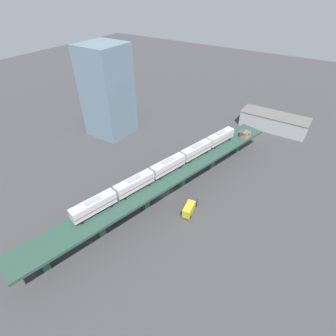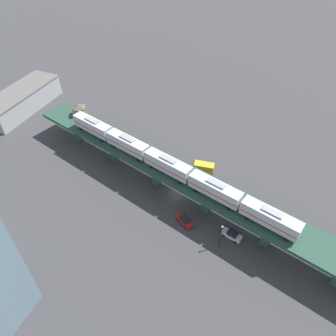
{
  "view_description": "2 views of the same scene",
  "coord_description": "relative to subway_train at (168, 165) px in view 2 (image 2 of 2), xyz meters",
  "views": [
    {
      "loc": [
        33.92,
        -51.18,
        56.45
      ],
      "look_at": [
        -0.91,
        2.11,
        8.76
      ],
      "focal_mm": 28.0,
      "sensor_mm": 36.0,
      "label": 1
    },
    {
      "loc": [
        -52.08,
        -20.29,
        59.43
      ],
      "look_at": [
        -0.91,
        2.11,
        8.76
      ],
      "focal_mm": 35.0,
      "sensor_mm": 36.0,
      "label": 2
    }
  ],
  "objects": [
    {
      "name": "street_lamp",
      "position": [
        -9.64,
        -16.13,
        -5.69
      ],
      "size": [
        0.44,
        0.44,
        6.94
      ],
      "color": "black",
      "rests_on": "ground"
    },
    {
      "name": "street_car_white",
      "position": [
        -6.29,
        -17.94,
        -8.86
      ],
      "size": [
        2.7,
        4.68,
        1.89
      ],
      "color": "silver",
      "rests_on": "ground"
    },
    {
      "name": "subway_train",
      "position": [
        0.0,
        0.0,
        0.0
      ],
      "size": [
        18.16,
        61.15,
        4.45
      ],
      "color": "#ADB2BA",
      "rests_on": "elevated_viaduct"
    },
    {
      "name": "warehouse_building",
      "position": [
        16.63,
        60.22,
        -6.39
      ],
      "size": [
        28.6,
        10.32,
        6.8
      ],
      "color": "#99999E",
      "rests_on": "ground"
    },
    {
      "name": "elevated_viaduct",
      "position": [
        0.86,
        -2.27,
        -3.55
      ],
      "size": [
        30.91,
        91.22,
        7.26
      ],
      "color": "#244135",
      "rests_on": "ground"
    },
    {
      "name": "street_car_red",
      "position": [
        -6.76,
        -7.04,
        -8.86
      ],
      "size": [
        3.71,
        4.72,
        1.89
      ],
      "color": "#AD1E1E",
      "rests_on": "ground"
    },
    {
      "name": "delivery_truck",
      "position": [
        10.66,
        -4.69,
        -8.03
      ],
      "size": [
        3.33,
        7.46,
        3.2
      ],
      "color": "#333338",
      "rests_on": "ground"
    },
    {
      "name": "signal_hut",
      "position": [
        12.39,
        33.13,
        -0.74
      ],
      "size": [
        3.92,
        3.92,
        3.4
      ],
      "color": "#8C7251",
      "rests_on": "elevated_viaduct"
    },
    {
      "name": "ground_plane",
      "position": [
        0.91,
        -2.11,
        -9.8
      ],
      "size": [
        400.0,
        400.0,
        0.0
      ],
      "primitive_type": "plane",
      "color": "#38383A"
    }
  ]
}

